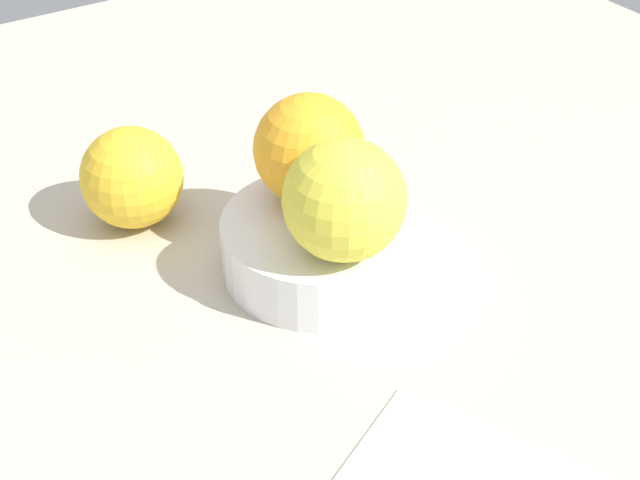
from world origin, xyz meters
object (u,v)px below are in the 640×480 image
orange_in_bowl_0 (309,149)px  orange_in_bowl_1 (344,200)px  fruit_bowl (320,246)px  orange_loose_0 (132,178)px

orange_in_bowl_0 → orange_in_bowl_1: size_ratio=0.98×
fruit_bowl → orange_in_bowl_1: 7.17cm
orange_in_bowl_0 → orange_in_bowl_1: bearing=76.9°
orange_in_bowl_0 → orange_in_bowl_1: (1.52, 6.54, 0.10)cm
fruit_bowl → orange_loose_0: 15.28cm
fruit_bowl → orange_loose_0: (8.51, -12.55, 1.88)cm
orange_loose_0 → orange_in_bowl_0: bearing=134.6°
orange_in_bowl_1 → orange_loose_0: orange_in_bowl_1 is taller
orange_in_bowl_1 → orange_loose_0: 18.55cm
fruit_bowl → orange_loose_0: size_ratio=1.81×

